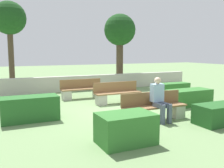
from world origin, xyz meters
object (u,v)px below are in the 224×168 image
(bench_right_side, at_px, (82,91))
(tree_leftmost, at_px, (9,20))
(bench_left_side, at_px, (118,95))
(tree_center_left, at_px, (120,32))
(person_seated_man, at_px, (159,97))
(bench_front, at_px, (154,109))

(bench_right_side, relative_size, tree_leftmost, 0.41)
(bench_left_side, bearing_deg, tree_center_left, 53.88)
(bench_right_side, distance_m, tree_center_left, 5.62)
(bench_left_side, height_order, tree_leftmost, tree_leftmost)
(bench_left_side, xyz_separation_m, tree_center_left, (2.52, 4.85, 2.94))
(bench_right_side, height_order, tree_center_left, tree_center_left)
(tree_leftmost, bearing_deg, person_seated_man, -65.80)
(bench_right_side, distance_m, tree_leftmost, 5.62)
(bench_left_side, distance_m, bench_right_side, 1.88)
(tree_center_left, bearing_deg, bench_front, -109.08)
(person_seated_man, bearing_deg, tree_center_left, 71.72)
(person_seated_man, height_order, tree_center_left, tree_center_left)
(person_seated_man, bearing_deg, tree_leftmost, 114.20)
(bench_right_side, bearing_deg, tree_leftmost, 135.72)
(bench_front, relative_size, tree_leftmost, 0.45)
(bench_right_side, distance_m, person_seated_man, 4.63)
(bench_left_side, distance_m, tree_center_left, 6.21)
(bench_left_side, distance_m, tree_leftmost, 7.21)
(bench_right_side, bearing_deg, tree_center_left, 51.66)
(bench_right_side, height_order, person_seated_man, person_seated_man)
(bench_front, height_order, person_seated_man, person_seated_man)
(person_seated_man, relative_size, tree_leftmost, 0.28)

